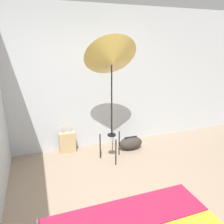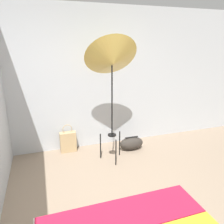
% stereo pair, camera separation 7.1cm
% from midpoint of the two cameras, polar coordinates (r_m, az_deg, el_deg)
% --- Properties ---
extents(wall_back, '(8.00, 0.05, 2.60)m').
position_cam_midpoint_polar(wall_back, '(4.04, -9.50, 8.06)').
color(wall_back, '#B7BCC1').
rests_on(wall_back, ground_plane).
extents(photo_umbrella, '(0.84, 0.69, 2.08)m').
position_cam_midpoint_polar(photo_umbrella, '(3.42, -0.70, 13.30)').
color(photo_umbrella, black).
rests_on(photo_umbrella, ground_plane).
extents(tote_bag, '(0.29, 0.13, 0.53)m').
position_cam_midpoint_polar(tote_bag, '(4.17, -12.07, -7.68)').
color(tote_bag, tan).
rests_on(tote_bag, ground_plane).
extents(duffel_bag, '(0.46, 0.25, 0.26)m').
position_cam_midpoint_polar(duffel_bag, '(4.22, 4.42, -8.11)').
color(duffel_bag, '#332D28').
rests_on(duffel_bag, ground_plane).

